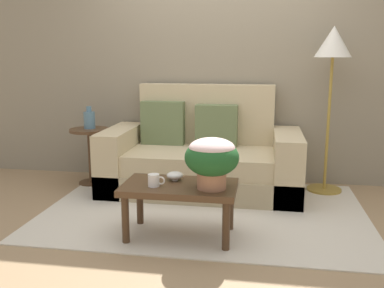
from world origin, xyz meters
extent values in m
plane|color=#997A56|center=(0.00, 0.00, 0.00)|extent=(14.00, 14.00, 0.00)
cube|color=gray|center=(0.00, 1.17, 1.36)|extent=(6.40, 0.12, 2.71)
cube|color=beige|center=(0.00, 0.06, 0.01)|extent=(2.80, 1.89, 0.01)
cube|color=tan|center=(-0.11, 0.60, 0.12)|extent=(1.95, 0.92, 0.24)
cube|color=tan|center=(-0.11, 0.58, 0.34)|extent=(1.42, 0.83, 0.20)
cube|color=tan|center=(-0.11, 0.98, 0.64)|extent=(1.42, 0.17, 0.84)
cube|color=tan|center=(-0.95, 0.60, 0.31)|extent=(0.26, 0.92, 0.63)
cube|color=tan|center=(0.73, 0.60, 0.31)|extent=(0.26, 0.92, 0.63)
cube|color=#607047|center=(-0.56, 0.84, 0.66)|extent=(0.46, 0.14, 0.46)
cube|color=#607047|center=(0.01, 0.83, 0.65)|extent=(0.43, 0.15, 0.43)
cylinder|color=#442D1B|center=(-0.48, -0.70, 0.18)|extent=(0.06, 0.06, 0.37)
cylinder|color=#442D1B|center=(0.26, -0.70, 0.18)|extent=(0.06, 0.06, 0.37)
cylinder|color=#442D1B|center=(-0.48, -0.33, 0.18)|extent=(0.06, 0.06, 0.37)
cylinder|color=#442D1B|center=(0.26, -0.33, 0.18)|extent=(0.06, 0.06, 0.37)
cube|color=#4C331E|center=(-0.11, -0.51, 0.39)|extent=(0.85, 0.49, 0.05)
cylinder|color=#4C331E|center=(-1.32, 0.68, 0.01)|extent=(0.27, 0.27, 0.03)
cylinder|color=#4C331E|center=(-1.32, 0.68, 0.30)|extent=(0.05, 0.05, 0.55)
cylinder|color=#4C331E|center=(-1.32, 0.68, 0.59)|extent=(0.41, 0.41, 0.03)
cylinder|color=olive|center=(1.12, 0.83, 0.01)|extent=(0.34, 0.34, 0.03)
cylinder|color=olive|center=(1.12, 0.83, 0.69)|extent=(0.03, 0.03, 1.31)
cone|color=beige|center=(1.12, 0.83, 1.49)|extent=(0.35, 0.35, 0.29)
cylinder|color=#A36B4C|center=(0.14, -0.57, 0.49)|extent=(0.21, 0.21, 0.14)
ellipsoid|color=#1E5123|center=(0.14, -0.57, 0.64)|extent=(0.39, 0.39, 0.27)
ellipsoid|color=beige|center=(0.14, -0.57, 0.71)|extent=(0.33, 0.33, 0.15)
cylinder|color=white|center=(-0.29, -0.60, 0.46)|extent=(0.08, 0.08, 0.09)
torus|color=white|center=(-0.23, -0.60, 0.46)|extent=(0.06, 0.01, 0.06)
cylinder|color=silver|center=(-0.17, -0.41, 0.43)|extent=(0.05, 0.05, 0.02)
ellipsoid|color=silver|center=(-0.17, -0.41, 0.45)|extent=(0.13, 0.13, 0.06)
cylinder|color=slate|center=(-1.31, 0.70, 0.69)|extent=(0.12, 0.12, 0.18)
cylinder|color=slate|center=(-1.31, 0.70, 0.81)|extent=(0.05, 0.05, 0.06)
camera|label=1|loc=(0.49, -3.52, 1.35)|focal=40.14mm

